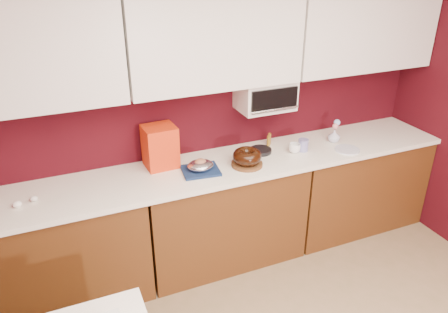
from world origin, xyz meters
name	(u,v)px	position (x,y,z in m)	size (l,w,h in m)	color
wall_back	(207,111)	(0.00, 2.25, 1.25)	(4.00, 0.02, 2.50)	#3D080F
base_cabinet_left	(55,254)	(-1.33, 1.94, 0.43)	(1.31, 0.58, 0.86)	#532D10
base_cabinet_center	(222,214)	(0.00, 1.94, 0.43)	(1.31, 0.58, 0.86)	#532D10
base_cabinet_right	(352,184)	(1.33, 1.94, 0.43)	(1.31, 0.58, 0.86)	#532D10
countertop	(222,167)	(0.00, 1.94, 0.88)	(4.00, 0.62, 0.04)	white
upper_cabinet_left	(14,56)	(-1.33, 2.08, 1.85)	(1.31, 0.33, 0.70)	white
upper_cabinet_center	(214,40)	(0.00, 2.08, 1.85)	(1.31, 0.33, 0.70)	white
upper_cabinet_right	(363,27)	(1.33, 2.08, 1.85)	(1.31, 0.33, 0.70)	white
toaster_oven	(265,94)	(0.45, 2.10, 1.38)	(0.45, 0.30, 0.25)	white
toaster_oven_door	(275,100)	(0.45, 1.94, 1.38)	(0.40, 0.02, 0.18)	black
toaster_oven_handle	(275,110)	(0.45, 1.93, 1.30)	(0.02, 0.02, 0.42)	silver
cake_base	(247,164)	(0.17, 1.85, 0.91)	(0.25, 0.25, 0.02)	brown
bundt_cake	(247,156)	(0.17, 1.85, 0.98)	(0.23, 0.23, 0.09)	black
navy_towel	(201,171)	(-0.20, 1.89, 0.91)	(0.28, 0.24, 0.02)	#14274D
foil_ham_nest	(200,165)	(-0.20, 1.89, 0.96)	(0.20, 0.17, 0.07)	silver
roasted_ham	(200,162)	(-0.20, 1.89, 0.98)	(0.09, 0.08, 0.06)	#AB6B4E
pandoro_box	(160,147)	(-0.45, 2.11, 1.07)	(0.24, 0.22, 0.33)	#BB110C
dark_pan	(261,151)	(0.38, 2.02, 0.92)	(0.18, 0.18, 0.03)	black
coffee_mug	(295,147)	(0.64, 1.91, 0.95)	(0.09, 0.09, 0.10)	white
blue_jar	(303,145)	(0.73, 1.91, 0.95)	(0.09, 0.09, 0.10)	navy
flower_vase	(334,135)	(1.08, 1.97, 0.96)	(0.08, 0.08, 0.13)	silver
flower_pink	(335,126)	(1.08, 1.97, 1.05)	(0.05, 0.05, 0.05)	#E18284
flower_blue	(337,123)	(1.11, 1.99, 1.07)	(0.06, 0.06, 0.06)	#99BEF5
china_plate	(347,150)	(1.08, 1.77, 0.91)	(0.21, 0.21, 0.01)	silver
amber_bottle	(268,141)	(0.51, 2.12, 0.94)	(0.03, 0.03, 0.09)	brown
egg_left	(17,204)	(-1.49, 1.89, 0.92)	(0.06, 0.05, 0.05)	white
egg_right	(34,199)	(-1.39, 1.93, 0.92)	(0.05, 0.04, 0.04)	silver
amber_bottle_tall	(269,139)	(0.53, 2.14, 0.95)	(0.03, 0.03, 0.10)	brown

